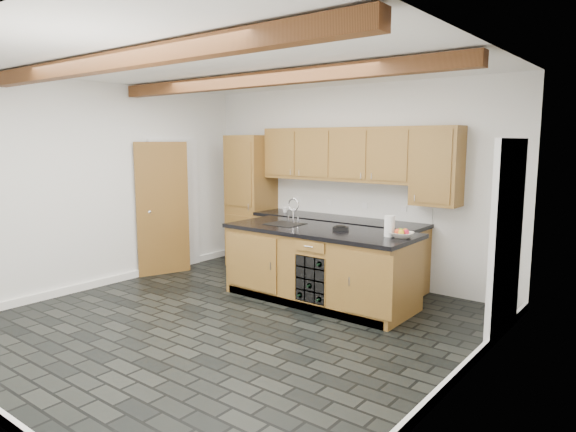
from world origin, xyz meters
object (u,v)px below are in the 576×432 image
at_px(island, 319,265).
at_px(fruit_bowl, 402,235).
at_px(kitchen_scale, 341,228).
at_px(paper_towel, 389,226).

height_order(island, fruit_bowl, fruit_bowl).
height_order(kitchen_scale, paper_towel, paper_towel).
xyz_separation_m(island, kitchen_scale, (0.27, 0.07, 0.49)).
xyz_separation_m(island, fruit_bowl, (1.07, 0.09, 0.50)).
xyz_separation_m(island, paper_towel, (0.93, 0.06, 0.59)).
relative_size(fruit_bowl, paper_towel, 1.10).
relative_size(island, kitchen_scale, 11.69).
xyz_separation_m(kitchen_scale, fruit_bowl, (0.80, 0.02, 0.01)).
xyz_separation_m(kitchen_scale, paper_towel, (0.66, -0.01, 0.09)).
distance_m(kitchen_scale, fruit_bowl, 0.80).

